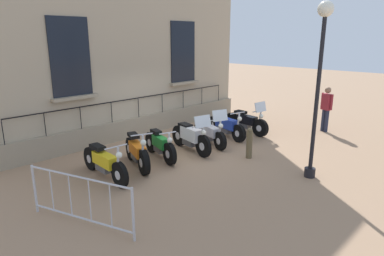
# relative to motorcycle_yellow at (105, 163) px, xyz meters

# --- Properties ---
(ground_plane) EXTENTS (60.00, 60.00, 0.00)m
(ground_plane) POSITION_rel_motorcycle_yellow_xyz_m (-0.13, 3.03, -0.42)
(ground_plane) COLOR #9E7A5B
(building_facade) EXTENTS (0.82, 10.88, 8.93)m
(building_facade) POSITION_rel_motorcycle_yellow_xyz_m (-2.90, 3.03, 3.93)
(building_facade) COLOR tan
(building_facade) RESTS_ON ground_plane
(motorcycle_yellow) EXTENTS (2.18, 0.61, 1.04)m
(motorcycle_yellow) POSITION_rel_motorcycle_yellow_xyz_m (0.00, 0.00, 0.00)
(motorcycle_yellow) COLOR black
(motorcycle_yellow) RESTS_ON ground_plane
(motorcycle_orange) EXTENTS (1.87, 0.89, 1.10)m
(motorcycle_orange) POSITION_rel_motorcycle_yellow_xyz_m (-0.04, 1.07, -0.00)
(motorcycle_orange) COLOR black
(motorcycle_orange) RESTS_ON ground_plane
(motorcycle_green) EXTENTS (1.90, 0.73, 0.94)m
(motorcycle_green) POSITION_rel_motorcycle_yellow_xyz_m (-0.09, 1.97, -0.01)
(motorcycle_green) COLOR black
(motorcycle_green) RESTS_ON ground_plane
(motorcycle_white) EXTENTS (2.05, 0.79, 1.30)m
(motorcycle_white) POSITION_rel_motorcycle_yellow_xyz_m (0.14, 3.07, 0.07)
(motorcycle_white) COLOR black
(motorcycle_white) RESTS_ON ground_plane
(motorcycle_silver) EXTENTS (1.94, 0.89, 1.32)m
(motorcycle_silver) POSITION_rel_motorcycle_yellow_xyz_m (0.09, 4.03, 0.00)
(motorcycle_silver) COLOR black
(motorcycle_silver) RESTS_ON ground_plane
(motorcycle_blue) EXTENTS (2.08, 0.80, 1.04)m
(motorcycle_blue) POSITION_rel_motorcycle_yellow_xyz_m (-0.07, 5.10, 0.01)
(motorcycle_blue) COLOR black
(motorcycle_blue) RESTS_ON ground_plane
(motorcycle_black) EXTENTS (2.06, 0.68, 1.28)m
(motorcycle_black) POSITION_rel_motorcycle_yellow_xyz_m (0.14, 6.09, 0.01)
(motorcycle_black) COLOR black
(motorcycle_black) RESTS_ON ground_plane
(lamppost) EXTENTS (0.37, 0.37, 4.37)m
(lamppost) POSITION_rel_motorcycle_yellow_xyz_m (3.80, 3.77, 2.31)
(lamppost) COLOR black
(lamppost) RESTS_ON ground_plane
(crowd_barrier) EXTENTS (2.38, 0.83, 1.05)m
(crowd_barrier) POSITION_rel_motorcycle_yellow_xyz_m (1.67, -1.58, 0.15)
(crowd_barrier) COLOR #B7B7BF
(crowd_barrier) RESTS_ON ground_plane
(bollard) EXTENTS (0.18, 0.18, 0.95)m
(bollard) POSITION_rel_motorcycle_yellow_xyz_m (1.82, 3.86, 0.06)
(bollard) COLOR brown
(bollard) RESTS_ON ground_plane
(pedestrian_standing) EXTENTS (0.51, 0.32, 1.73)m
(pedestrian_standing) POSITION_rel_motorcycle_yellow_xyz_m (2.21, 8.35, 0.57)
(pedestrian_standing) COLOR #23283D
(pedestrian_standing) RESTS_ON ground_plane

